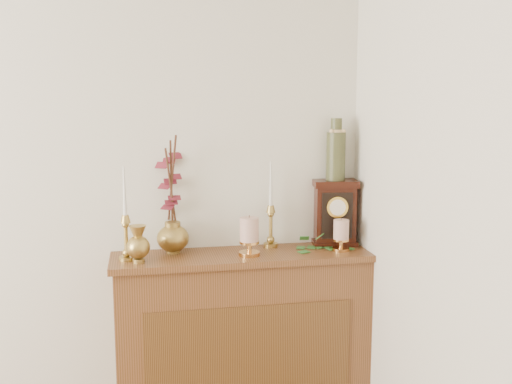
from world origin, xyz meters
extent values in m
cube|color=brown|center=(1.40, 2.10, 0.45)|extent=(1.20, 0.30, 0.90)
cube|color=brown|center=(1.40, 1.95, 0.41)|extent=(0.96, 0.01, 0.63)
cube|color=brown|center=(1.40, 2.10, 0.92)|extent=(1.24, 0.34, 0.03)
cylinder|color=tan|center=(0.86, 2.07, 0.94)|extent=(0.07, 0.07, 0.02)
sphere|color=tan|center=(0.86, 2.07, 0.97)|extent=(0.04, 0.04, 0.04)
cylinder|color=tan|center=(0.86, 2.07, 1.03)|extent=(0.02, 0.02, 0.12)
sphere|color=tan|center=(0.86, 2.07, 1.10)|extent=(0.03, 0.03, 0.03)
cone|color=tan|center=(0.86, 2.07, 1.12)|extent=(0.05, 0.05, 0.04)
cone|color=silver|center=(0.86, 2.07, 1.25)|extent=(0.02, 0.02, 0.22)
cylinder|color=tan|center=(1.55, 2.20, 0.94)|extent=(0.07, 0.07, 0.02)
sphere|color=tan|center=(1.55, 2.20, 0.97)|extent=(0.04, 0.04, 0.04)
cylinder|color=tan|center=(1.55, 2.20, 1.03)|extent=(0.02, 0.02, 0.12)
sphere|color=tan|center=(1.55, 2.20, 1.09)|extent=(0.03, 0.03, 0.03)
cone|color=tan|center=(1.55, 2.20, 1.12)|extent=(0.05, 0.05, 0.04)
cone|color=silver|center=(1.55, 2.20, 1.24)|extent=(0.02, 0.02, 0.22)
cylinder|color=tan|center=(0.91, 2.02, 0.94)|extent=(0.05, 0.05, 0.02)
sphere|color=tan|center=(0.91, 2.02, 1.00)|extent=(0.11, 0.11, 0.11)
cone|color=tan|center=(0.91, 2.02, 1.07)|extent=(0.08, 0.08, 0.05)
cylinder|color=tan|center=(1.07, 2.17, 0.94)|extent=(0.07, 0.07, 0.01)
ellipsoid|color=tan|center=(1.07, 2.17, 1.00)|extent=(0.15, 0.15, 0.13)
cylinder|color=tan|center=(1.07, 2.17, 1.07)|extent=(0.07, 0.07, 0.03)
cylinder|color=#472819|center=(1.07, 2.18, 1.25)|extent=(0.05, 0.09, 0.36)
cylinder|color=#472819|center=(1.07, 2.18, 1.27)|extent=(0.01, 0.08, 0.40)
cylinder|color=#472819|center=(1.08, 2.18, 1.28)|extent=(0.05, 0.14, 0.42)
cylinder|color=#D29249|center=(1.42, 2.05, 0.94)|extent=(0.10, 0.10, 0.02)
cylinder|color=#D29249|center=(1.42, 2.05, 0.97)|extent=(0.02, 0.02, 0.04)
cylinder|color=#D29249|center=(1.42, 2.05, 0.99)|extent=(0.09, 0.09, 0.01)
cylinder|color=beige|center=(1.42, 2.05, 1.05)|extent=(0.09, 0.09, 0.11)
cylinder|color=#472819|center=(1.42, 2.05, 1.12)|extent=(0.00, 0.00, 0.01)
cylinder|color=#D29249|center=(1.87, 2.06, 0.94)|extent=(0.08, 0.08, 0.01)
cylinder|color=#D29249|center=(1.87, 2.06, 0.96)|extent=(0.02, 0.02, 0.04)
cylinder|color=#D29249|center=(1.87, 2.06, 0.98)|extent=(0.08, 0.08, 0.01)
cylinder|color=beige|center=(1.87, 2.06, 1.03)|extent=(0.07, 0.07, 0.09)
cylinder|color=#472819|center=(1.87, 2.06, 1.09)|extent=(0.00, 0.00, 0.01)
cube|color=#326E29|center=(1.81, 2.10, 0.93)|extent=(0.06, 0.05, 0.00)
cube|color=#326E29|center=(1.82, 2.07, 0.93)|extent=(0.05, 0.06, 0.00)
cube|color=#326E29|center=(2.04, 2.14, 0.93)|extent=(0.06, 0.06, 0.00)
cube|color=#326E29|center=(1.84, 2.10, 0.93)|extent=(0.06, 0.06, 0.00)
cube|color=#326E29|center=(1.68, 2.13, 0.93)|extent=(0.06, 0.06, 0.00)
cube|color=#326E29|center=(1.78, 2.14, 0.93)|extent=(0.06, 0.06, 0.00)
cube|color=#326E29|center=(2.07, 2.05, 0.93)|extent=(0.06, 0.05, 0.00)
cube|color=#326E29|center=(1.70, 2.19, 0.93)|extent=(0.06, 0.05, 0.00)
cube|color=#326E29|center=(1.79, 2.11, 0.93)|extent=(0.06, 0.06, 0.00)
cube|color=#326E29|center=(1.78, 2.17, 0.93)|extent=(0.06, 0.06, 0.00)
cube|color=#326E29|center=(1.95, 2.15, 0.93)|extent=(0.06, 0.06, 0.00)
cube|color=#326E29|center=(1.93, 2.09, 0.93)|extent=(0.05, 0.05, 0.00)
cube|color=#326E29|center=(1.71, 2.14, 0.98)|extent=(0.04, 0.05, 0.03)
cube|color=#326E29|center=(1.77, 2.08, 1.00)|extent=(0.05, 0.05, 0.03)
cube|color=#326E29|center=(2.03, 2.13, 0.99)|extent=(0.05, 0.05, 0.03)
cube|color=black|center=(1.88, 2.19, 0.94)|extent=(0.24, 0.18, 0.02)
cube|color=black|center=(1.88, 2.19, 1.08)|extent=(0.21, 0.16, 0.28)
cube|color=black|center=(1.88, 2.19, 1.24)|extent=(0.24, 0.18, 0.03)
cube|color=black|center=(1.87, 2.13, 1.09)|extent=(0.15, 0.03, 0.23)
cylinder|color=#E9BB45|center=(1.87, 2.12, 1.13)|extent=(0.10, 0.03, 0.10)
cylinder|color=silver|center=(1.87, 2.12, 1.13)|extent=(0.08, 0.02, 0.08)
sphere|color=#E9BB45|center=(1.87, 2.13, 1.01)|extent=(0.03, 0.03, 0.03)
cylinder|color=#162D22|center=(1.88, 2.19, 1.37)|extent=(0.09, 0.09, 0.24)
cylinder|color=#162D22|center=(1.88, 2.19, 1.52)|extent=(0.05, 0.05, 0.08)
cylinder|color=#DBB57E|center=(1.88, 2.19, 1.50)|extent=(0.07, 0.07, 0.02)
camera|label=1|loc=(0.94, -0.62, 1.66)|focal=42.00mm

